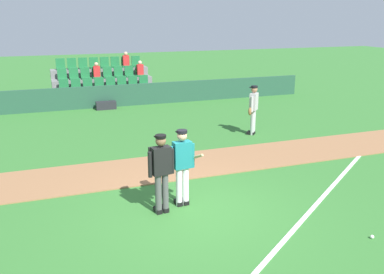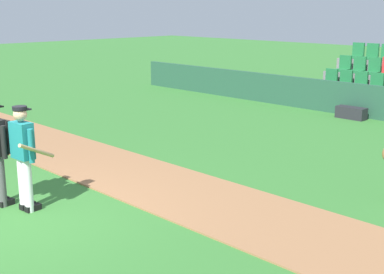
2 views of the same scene
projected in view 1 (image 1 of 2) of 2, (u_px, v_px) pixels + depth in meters
The scene contains 10 objects.
ground_plane at pixel (193, 210), 9.18m from camera, with size 80.00×80.00×0.00m, color #33702D.
infield_dirt_path at pixel (159, 168), 11.65m from camera, with size 28.00×2.11×0.03m, color #936642.
foul_line_chalk at pixel (321, 199), 9.70m from camera, with size 12.00×0.10×0.01m, color white.
dugout_fence at pixel (109, 96), 19.37m from camera, with size 20.00×0.16×1.01m, color #234C38.
stadium_bleachers at pixel (103, 88), 21.04m from camera, with size 5.00×2.95×2.30m.
batter_teal_jersey at pixel (182, 165), 9.16m from camera, with size 0.71×0.76×1.76m.
umpire_home_plate at pixel (161, 169), 8.80m from camera, with size 0.59×0.34×1.76m.
runner_grey_jersey at pixel (253, 108), 14.74m from camera, with size 0.55×0.51×1.76m.
baseball at pixel (372, 237), 8.00m from camera, with size 0.07×0.07×0.07m, color white.
equipment_bag at pixel (106, 105), 18.98m from camera, with size 0.90×0.36×0.36m, color #232328.
Camera 1 is at (-2.84, -7.86, 4.13)m, focal length 38.98 mm.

